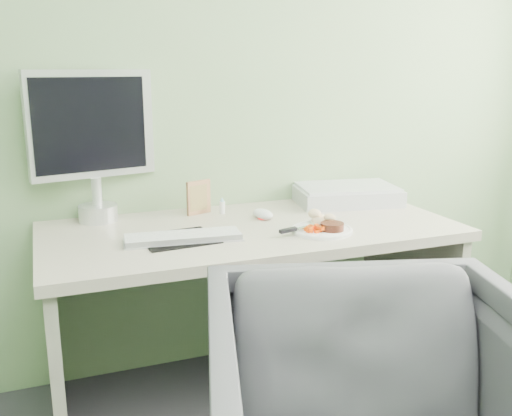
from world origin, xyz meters
name	(u,v)px	position (x,y,z in m)	size (l,w,h in m)	color
wall_back	(220,64)	(0.00, 2.00, 1.35)	(3.50, 3.50, 0.00)	gray
desk	(251,270)	(0.00, 1.62, 0.55)	(1.60, 0.75, 0.73)	#B9AC9B
plate	(322,230)	(0.22, 1.46, 0.74)	(0.23, 0.23, 0.01)	white
steak	(332,227)	(0.25, 1.42, 0.76)	(0.09, 0.09, 0.03)	black
potato_pile	(322,218)	(0.25, 1.51, 0.77)	(0.09, 0.07, 0.05)	tan
carrot_heap	(314,227)	(0.17, 1.43, 0.76)	(0.05, 0.05, 0.04)	#FF4805
steak_knife	(295,229)	(0.11, 1.45, 0.75)	(0.19, 0.07, 0.01)	silver
mousepad	(178,239)	(-0.31, 1.56, 0.73)	(0.26, 0.23, 0.00)	black
keyboard	(183,237)	(-0.30, 1.53, 0.75)	(0.41, 0.12, 0.02)	white
computer_mouse	(263,214)	(0.08, 1.71, 0.75)	(0.06, 0.11, 0.04)	white
photo_frame	(199,197)	(-0.14, 1.88, 0.80)	(0.12, 0.01, 0.14)	#A9784F
eyedrop_bottle	(222,206)	(-0.05, 1.85, 0.76)	(0.02, 0.02, 0.07)	white
scanner	(346,195)	(0.55, 1.84, 0.77)	(0.45, 0.30, 0.07)	silver
monitor	(93,137)	(-0.55, 1.94, 1.07)	(0.50, 0.18, 0.60)	silver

